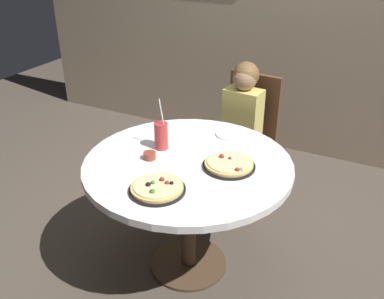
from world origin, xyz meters
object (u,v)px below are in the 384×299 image
object	(u,v)px
soda_cup	(161,136)
sauce_bowl	(150,156)
chair_wooden	(248,130)
plate_small	(230,134)
pizza_veggie	(229,164)
dining_table	(188,177)
pizza_cheese	(157,188)
diner_child	(237,145)

from	to	relation	value
soda_cup	sauce_bowl	bearing A→B (deg)	-87.97
chair_wooden	plate_small	size ratio (longest dim) A/B	5.28
chair_wooden	plate_small	bearing A→B (deg)	-82.36
pizza_veggie	soda_cup	bearing A→B (deg)	176.50
sauce_bowl	plate_small	bearing A→B (deg)	59.42
chair_wooden	soda_cup	xyz separation A→B (m)	(-0.22, -0.90, 0.30)
dining_table	soda_cup	size ratio (longest dim) A/B	3.78
dining_table	chair_wooden	xyz separation A→B (m)	(0.01, 0.97, -0.12)
sauce_bowl	soda_cup	bearing A→B (deg)	92.03
chair_wooden	plate_small	xyz separation A→B (m)	(0.07, -0.56, 0.22)
dining_table	pizza_veggie	xyz separation A→B (m)	(0.23, 0.04, 0.12)
chair_wooden	soda_cup	distance (m)	0.98
sauce_bowl	plate_small	world-z (taller)	sauce_bowl
dining_table	pizza_veggie	size ratio (longest dim) A/B	4.05
soda_cup	pizza_cheese	bearing A→B (deg)	-62.69
chair_wooden	sauce_bowl	world-z (taller)	chair_wooden
diner_child	pizza_veggie	size ratio (longest dim) A/B	3.78
dining_table	soda_cup	distance (m)	0.29
pizza_veggie	plate_small	size ratio (longest dim) A/B	1.59
diner_child	chair_wooden	bearing A→B (deg)	85.13
soda_cup	pizza_veggie	bearing A→B (deg)	-3.50
sauce_bowl	pizza_cheese	bearing A→B (deg)	-52.20
pizza_cheese	soda_cup	xyz separation A→B (m)	(-0.21, 0.40, 0.06)
dining_table	soda_cup	bearing A→B (deg)	161.53
dining_table	chair_wooden	world-z (taller)	chair_wooden
diner_child	pizza_cheese	bearing A→B (deg)	-89.76
plate_small	chair_wooden	bearing A→B (deg)	97.64
chair_wooden	pizza_cheese	size ratio (longest dim) A/B	3.36
dining_table	diner_child	size ratio (longest dim) A/B	1.07
diner_child	sauce_bowl	distance (m)	0.93
pizza_cheese	plate_small	size ratio (longest dim) A/B	1.57
pizza_veggie	plate_small	distance (m)	0.40
dining_table	diner_child	xyz separation A→B (m)	(-0.01, 0.79, -0.16)
chair_wooden	soda_cup	bearing A→B (deg)	-103.58
pizza_cheese	soda_cup	world-z (taller)	soda_cup
pizza_cheese	soda_cup	distance (m)	0.46
chair_wooden	diner_child	xyz separation A→B (m)	(-0.02, -0.18, -0.05)
soda_cup	chair_wooden	bearing A→B (deg)	76.42
diner_child	soda_cup	distance (m)	0.82
diner_child	sauce_bowl	size ratio (longest dim) A/B	15.46
chair_wooden	sauce_bowl	xyz separation A→B (m)	(-0.21, -1.04, 0.24)
soda_cup	sauce_bowl	size ratio (longest dim) A/B	4.39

